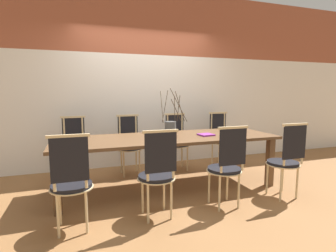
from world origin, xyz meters
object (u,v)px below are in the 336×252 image
dining_table (168,142)px  vase_centerpiece (171,128)px  book_stack (206,135)px  chair_near_center (227,164)px  chair_far_center (177,140)px

dining_table → vase_centerpiece: size_ratio=4.59×
dining_table → book_stack: bearing=-8.5°
book_stack → dining_table: bearing=171.5°
chair_near_center → vase_centerpiece: vase_centerpiece is taller
chair_far_center → vase_centerpiece: bearing=63.8°
dining_table → book_stack: book_stack is taller
chair_near_center → book_stack: size_ratio=4.42×
chair_far_center → vase_centerpiece: 0.99m
chair_near_center → chair_far_center: bearing=89.8°
vase_centerpiece → book_stack: (0.51, -0.08, -0.11)m
chair_near_center → chair_far_center: (0.01, 1.66, 0.00)m
dining_table → chair_far_center: 0.95m
chair_near_center → book_stack: chair_near_center is taller
chair_far_center → chair_near_center: bearing=89.8°
dining_table → chair_near_center: bearing=-62.0°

